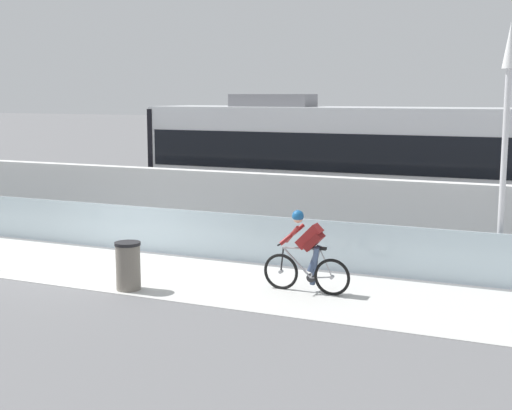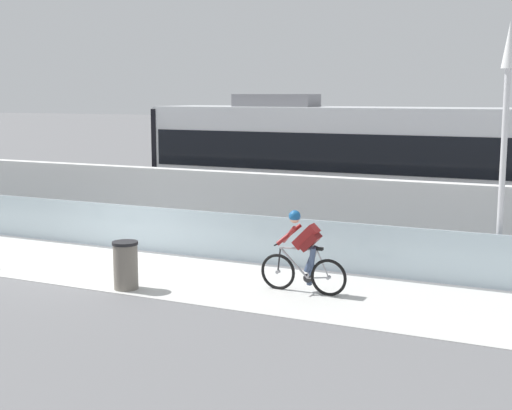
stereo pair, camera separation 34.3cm
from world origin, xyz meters
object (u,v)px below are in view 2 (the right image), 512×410
Objects in this scene: cyclist_on_bike at (303,253)px; trash_bin at (126,265)px; tram at (339,162)px; lamp_post_antenna at (505,121)px.

cyclist_on_bike is 3.50m from trash_bin.
trash_bin is (-3.25, -1.25, -0.30)m from cyclist_on_bike.
tram is at bearing 103.15° from cyclist_on_bike.
trash_bin is (-6.59, -3.40, -2.81)m from lamp_post_antenna.
lamp_post_antenna is at bearing 32.79° from cyclist_on_bike.
lamp_post_antenna is (3.34, 2.15, 2.51)m from cyclist_on_bike.
lamp_post_antenna reaches higher than tram.
cyclist_on_bike is 1.84× the size of trash_bin.
cyclist_on_bike is at bearing -76.85° from tram.
tram is 2.13× the size of lamp_post_antenna.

